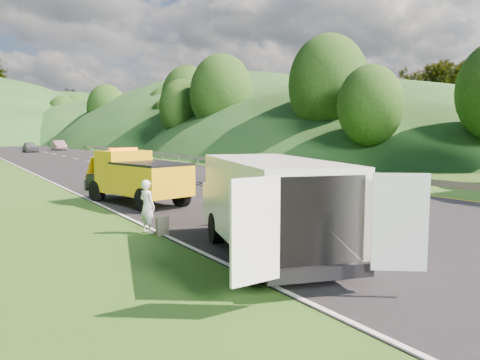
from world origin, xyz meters
TOP-DOWN VIEW (x-y plane):
  - ground at (0.00, 0.00)m, footprint 320.00×320.00m
  - road_surface at (3.00, 40.00)m, footprint 14.00×200.00m
  - guardrail at (10.30, 52.50)m, footprint 0.06×140.00m
  - tree_line_right at (23.00, 60.00)m, footprint 14.00×140.00m
  - hills_backdrop at (6.50, 134.70)m, footprint 201.00×288.60m
  - tow_truck at (-2.50, 5.60)m, footprint 3.06×5.68m
  - white_van at (-2.67, -4.02)m, footprint 4.70×7.19m
  - woman at (-4.20, 0.01)m, footprint 0.58×0.68m
  - child at (-1.58, -0.42)m, footprint 0.57×0.52m
  - worker at (-0.63, -5.49)m, footprint 1.25×1.10m
  - suitcase at (-3.94, -0.47)m, footprint 0.36×0.22m
  - spare_tire at (-0.76, -5.62)m, footprint 0.63×0.63m
  - passing_suv at (4.27, 8.20)m, footprint 3.22×5.53m
  - dist_car_a at (1.29, 59.60)m, footprint 1.78×4.42m
  - dist_car_b at (6.18, 64.65)m, footprint 1.63×4.66m
  - dist_car_c at (2.42, 95.75)m, footprint 2.00×4.92m

SIDE VIEW (x-z plane):
  - ground at x=0.00m, z-range 0.00..0.00m
  - guardrail at x=10.30m, z-range -0.76..0.76m
  - tree_line_right at x=23.00m, z-range -7.00..7.00m
  - hills_backdrop at x=6.50m, z-range -22.00..22.00m
  - woman at x=-4.20m, z-range -0.79..0.79m
  - child at x=-1.58m, z-range -0.47..0.47m
  - worker at x=-0.63m, z-range -0.84..0.84m
  - spare_tire at x=-0.76m, z-range -0.10..0.10m
  - passing_suv at x=4.27m, z-range -0.72..0.72m
  - dist_car_a at x=1.29m, z-range -0.75..0.75m
  - dist_car_b at x=6.18m, z-range -0.77..0.77m
  - dist_car_c at x=2.42m, z-range -0.71..0.71m
  - road_surface at x=3.00m, z-range 0.00..0.02m
  - suitcase at x=-3.94m, z-range 0.00..0.55m
  - tow_truck at x=-2.50m, z-range -0.03..2.29m
  - white_van at x=-2.67m, z-range 0.15..2.52m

